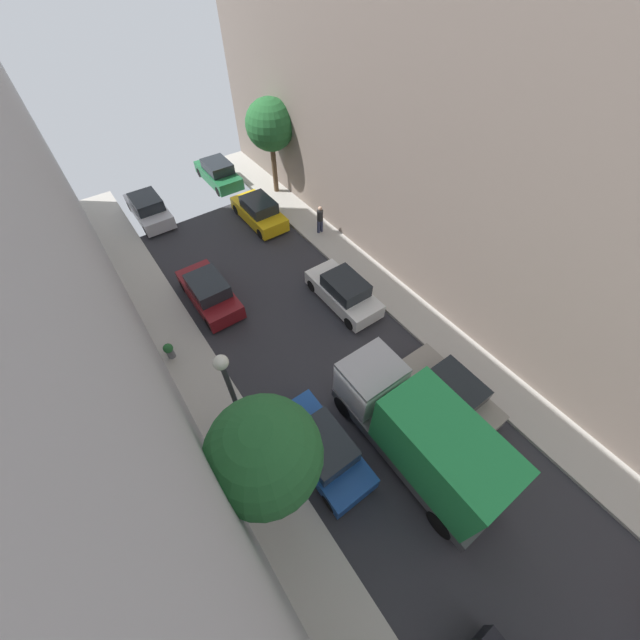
{
  "coord_description": "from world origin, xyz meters",
  "views": [
    {
      "loc": [
        -5.6,
        -4.87,
        13.62
      ],
      "look_at": [
        0.8,
        4.07,
        0.5
      ],
      "focal_mm": 20.55,
      "sensor_mm": 36.0,
      "label": 1
    }
  ],
  "objects_px": {
    "pedestrian": "(320,219)",
    "street_tree_0": "(264,455)",
    "street_tree_1": "(270,125)",
    "potted_plant_2": "(169,350)",
    "parked_car_right_2": "(344,292)",
    "potted_plant_0": "(233,475)",
    "parked_car_right_1": "(450,392)",
    "parked_car_right_3": "(259,212)",
    "parked_car_left_2": "(322,448)",
    "parked_car_right_4": "(218,173)",
    "parked_car_left_3": "(209,292)",
    "lamp_post": "(232,391)",
    "delivery_truck": "(421,435)",
    "parked_car_left_4": "(149,209)"
  },
  "relations": [
    {
      "from": "parked_car_left_4",
      "to": "parked_car_right_1",
      "type": "relative_size",
      "value": 1.0
    },
    {
      "from": "potted_plant_0",
      "to": "delivery_truck",
      "type": "bearing_deg",
      "value": -27.14
    },
    {
      "from": "parked_car_left_2",
      "to": "parked_car_right_1",
      "type": "distance_m",
      "value": 5.51
    },
    {
      "from": "parked_car_right_1",
      "to": "lamp_post",
      "type": "relative_size",
      "value": 0.78
    },
    {
      "from": "street_tree_0",
      "to": "potted_plant_2",
      "type": "relative_size",
      "value": 7.19
    },
    {
      "from": "parked_car_right_2",
      "to": "pedestrian",
      "type": "height_order",
      "value": "pedestrian"
    },
    {
      "from": "street_tree_1",
      "to": "street_tree_0",
      "type": "bearing_deg",
      "value": -121.03
    },
    {
      "from": "parked_car_right_1",
      "to": "lamp_post",
      "type": "height_order",
      "value": "lamp_post"
    },
    {
      "from": "pedestrian",
      "to": "potted_plant_2",
      "type": "relative_size",
      "value": 2.11
    },
    {
      "from": "parked_car_right_1",
      "to": "pedestrian",
      "type": "xyz_separation_m",
      "value": [
        2.31,
        12.04,
        0.35
      ]
    },
    {
      "from": "delivery_truck",
      "to": "lamp_post",
      "type": "xyz_separation_m",
      "value": [
        -4.6,
        4.01,
        1.9
      ]
    },
    {
      "from": "potted_plant_2",
      "to": "pedestrian",
      "type": "bearing_deg",
      "value": 18.44
    },
    {
      "from": "parked_car_right_1",
      "to": "parked_car_right_3",
      "type": "bearing_deg",
      "value": 90.0
    },
    {
      "from": "parked_car_right_2",
      "to": "potted_plant_0",
      "type": "relative_size",
      "value": 4.54
    },
    {
      "from": "parked_car_right_4",
      "to": "street_tree_1",
      "type": "relative_size",
      "value": 0.73
    },
    {
      "from": "parked_car_left_2",
      "to": "parked_car_right_3",
      "type": "relative_size",
      "value": 1.0
    },
    {
      "from": "potted_plant_2",
      "to": "parked_car_right_2",
      "type": "bearing_deg",
      "value": -11.61
    },
    {
      "from": "pedestrian",
      "to": "street_tree_0",
      "type": "distance_m",
      "value": 15.41
    },
    {
      "from": "parked_car_right_3",
      "to": "parked_car_left_4",
      "type": "bearing_deg",
      "value": 141.91
    },
    {
      "from": "parked_car_right_3",
      "to": "pedestrian",
      "type": "height_order",
      "value": "pedestrian"
    },
    {
      "from": "parked_car_right_1",
      "to": "street_tree_0",
      "type": "distance_m",
      "value": 8.45
    },
    {
      "from": "parked_car_right_4",
      "to": "potted_plant_2",
      "type": "distance_m",
      "value": 14.94
    },
    {
      "from": "parked_car_left_2",
      "to": "potted_plant_2",
      "type": "relative_size",
      "value": 5.15
    },
    {
      "from": "street_tree_1",
      "to": "potted_plant_2",
      "type": "relative_size",
      "value": 7.06
    },
    {
      "from": "pedestrian",
      "to": "street_tree_0",
      "type": "height_order",
      "value": "street_tree_0"
    },
    {
      "from": "parked_car_left_3",
      "to": "parked_car_right_2",
      "type": "xyz_separation_m",
      "value": [
        5.4,
        -3.83,
        0.0
      ]
    },
    {
      "from": "delivery_truck",
      "to": "potted_plant_0",
      "type": "xyz_separation_m",
      "value": [
        -5.72,
        2.93,
        -1.11
      ]
    },
    {
      "from": "parked_car_left_4",
      "to": "delivery_truck",
      "type": "relative_size",
      "value": 0.64
    },
    {
      "from": "parked_car_left_3",
      "to": "parked_car_right_3",
      "type": "relative_size",
      "value": 1.0
    },
    {
      "from": "parked_car_right_2",
      "to": "street_tree_1",
      "type": "height_order",
      "value": "street_tree_1"
    },
    {
      "from": "street_tree_1",
      "to": "potted_plant_0",
      "type": "relative_size",
      "value": 6.22
    },
    {
      "from": "parked_car_left_2",
      "to": "parked_car_right_4",
      "type": "xyz_separation_m",
      "value": [
        5.4,
        19.82,
        0.0
      ]
    },
    {
      "from": "parked_car_right_1",
      "to": "street_tree_1",
      "type": "distance_m",
      "value": 18.07
    },
    {
      "from": "pedestrian",
      "to": "parked_car_right_3",
      "type": "bearing_deg",
      "value": 125.96
    },
    {
      "from": "parked_car_right_3",
      "to": "street_tree_1",
      "type": "distance_m",
      "value": 5.04
    },
    {
      "from": "parked_car_left_3",
      "to": "parked_car_right_2",
      "type": "bearing_deg",
      "value": -35.33
    },
    {
      "from": "parked_car_left_4",
      "to": "lamp_post",
      "type": "bearing_deg",
      "value": -96.68
    },
    {
      "from": "parked_car_left_3",
      "to": "parked_car_right_1",
      "type": "bearing_deg",
      "value": -63.06
    },
    {
      "from": "parked_car_right_4",
      "to": "lamp_post",
      "type": "distance_m",
      "value": 19.37
    },
    {
      "from": "parked_car_right_4",
      "to": "street_tree_0",
      "type": "bearing_deg",
      "value": -110.42
    },
    {
      "from": "parked_car_left_2",
      "to": "parked_car_right_4",
      "type": "distance_m",
      "value": 20.54
    },
    {
      "from": "delivery_truck",
      "to": "lamp_post",
      "type": "relative_size",
      "value": 1.23
    },
    {
      "from": "parked_car_right_2",
      "to": "potted_plant_0",
      "type": "height_order",
      "value": "parked_car_right_2"
    },
    {
      "from": "parked_car_right_3",
      "to": "street_tree_0",
      "type": "xyz_separation_m",
      "value": [
        -7.54,
        -14.54,
        3.76
      ]
    },
    {
      "from": "parked_car_right_1",
      "to": "street_tree_0",
      "type": "height_order",
      "value": "street_tree_0"
    },
    {
      "from": "parked_car_right_3",
      "to": "potted_plant_2",
      "type": "relative_size",
      "value": 5.15
    },
    {
      "from": "parked_car_right_4",
      "to": "street_tree_1",
      "type": "bearing_deg",
      "value": -53.05
    },
    {
      "from": "delivery_truck",
      "to": "parked_car_right_1",
      "type": "bearing_deg",
      "value": 15.87
    },
    {
      "from": "potted_plant_0",
      "to": "street_tree_1",
      "type": "bearing_deg",
      "value": 54.35
    },
    {
      "from": "parked_car_right_4",
      "to": "potted_plant_0",
      "type": "bearing_deg",
      "value": -114.17
    }
  ]
}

